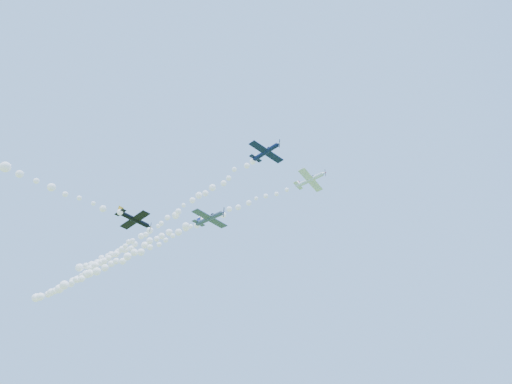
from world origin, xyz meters
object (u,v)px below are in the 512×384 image
at_px(plane_white, 311,180).
at_px(plane_black, 135,219).
at_px(plane_navy, 266,152).
at_px(plane_grey, 210,218).

bearing_deg(plane_white, plane_black, -131.40).
distance_m(plane_white, plane_navy, 15.88).
xyz_separation_m(plane_white, plane_navy, (-2.78, -15.46, -2.35)).
distance_m(plane_grey, plane_black, 15.17).
distance_m(plane_navy, plane_black, 26.52).
bearing_deg(plane_white, plane_grey, -143.94).
height_order(plane_white, plane_navy, plane_white).
height_order(plane_white, plane_grey, plane_white).
distance_m(plane_navy, plane_grey, 17.90).
bearing_deg(plane_white, plane_navy, -92.13).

